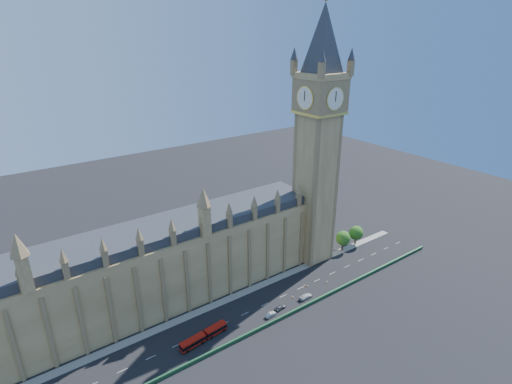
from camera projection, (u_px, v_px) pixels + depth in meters
ground at (255, 309)px, 131.30m from camera, size 400.00×400.00×0.00m
palace_westminster at (153, 268)px, 129.16m from camera, size 120.00×20.00×28.00m
elizabeth_tower at (319, 123)px, 142.07m from camera, size 20.59×20.59×105.00m
bridge_parapet at (272, 323)px, 124.30m from camera, size 160.00×0.60×1.20m
kerb_north at (239, 295)px, 138.43m from camera, size 160.00×3.00×0.16m
tree_east_near at (343, 238)px, 165.08m from camera, size 6.00×6.00×8.50m
tree_east_far at (356, 232)px, 169.42m from camera, size 6.00×6.00×8.50m
red_bus at (204, 336)px, 117.57m from camera, size 15.80×3.90×2.66m
car_grey at (280, 307)px, 130.95m from camera, size 4.44×2.17×1.46m
car_silver at (271, 315)px, 127.74m from camera, size 4.17×1.81×1.34m
car_white at (306, 296)px, 136.37m from camera, size 5.11×2.27×1.46m
cone_a at (293, 297)px, 136.66m from camera, size 0.58×0.58×0.77m
cone_b at (308, 286)px, 142.77m from camera, size 0.49×0.49×0.66m
cone_c at (327, 282)px, 144.94m from camera, size 0.49×0.49×0.73m
cone_d at (304, 286)px, 142.84m from camera, size 0.58×0.58×0.73m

